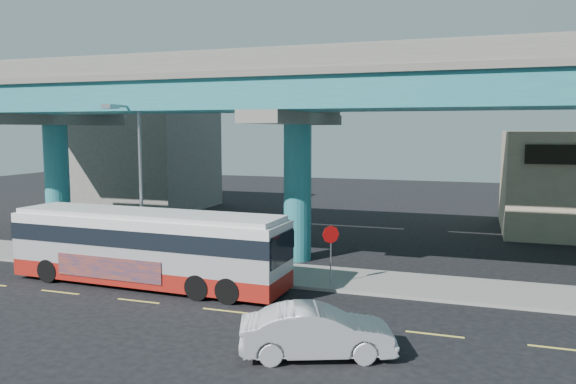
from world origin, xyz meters
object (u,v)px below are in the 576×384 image
(sedan, at_px, (317,332))
(stop_sign, at_px, (331,242))
(parked_car, at_px, (114,247))
(transit_bus, at_px, (148,245))
(street_lamp, at_px, (133,163))

(sedan, relative_size, stop_sign, 1.90)
(parked_car, relative_size, stop_sign, 1.49)
(transit_bus, relative_size, stop_sign, 4.95)
(parked_car, bearing_deg, street_lamp, -111.20)
(parked_car, height_order, street_lamp, street_lamp)
(street_lamp, xyz_separation_m, stop_sign, (9.66, 0.76, -3.38))
(parked_car, xyz_separation_m, stop_sign, (12.46, -1.34, 1.32))
(sedan, xyz_separation_m, parked_car, (-13.97, 8.94, -0.01))
(sedan, height_order, stop_sign, stop_sign)
(sedan, relative_size, parked_car, 1.27)
(parked_car, bearing_deg, transit_bus, -113.15)
(parked_car, height_order, stop_sign, stop_sign)
(transit_bus, xyz_separation_m, sedan, (9.57, -5.41, -1.07))
(sedan, bearing_deg, stop_sign, -9.72)
(transit_bus, height_order, sedan, transit_bus)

